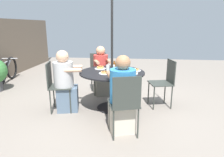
% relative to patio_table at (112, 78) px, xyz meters
% --- Properties ---
extents(ground_plane, '(12.00, 12.00, 0.00)m').
position_rel_patio_table_xyz_m(ground_plane, '(0.00, 0.00, -0.60)').
color(ground_plane, gray).
extents(patio_table, '(1.22, 1.22, 0.73)m').
position_rel_patio_table_xyz_m(patio_table, '(0.00, 0.00, 0.00)').
color(patio_table, black).
rests_on(patio_table, ground).
extents(umbrella_pole, '(0.04, 0.04, 2.09)m').
position_rel_patio_table_xyz_m(umbrella_pole, '(0.00, 0.00, 0.44)').
color(umbrella_pole, black).
rests_on(umbrella_pole, ground).
extents(patio_chair_north, '(0.54, 0.54, 0.93)m').
position_rel_patio_table_xyz_m(patio_chair_north, '(0.96, 0.41, -0.06)').
color(patio_chair_north, '#333833').
rests_on(patio_chair_north, ground).
extents(diner_north, '(0.54, 0.48, 1.12)m').
position_rel_patio_table_xyz_m(diner_north, '(0.80, 0.34, -0.08)').
color(diner_north, gray).
rests_on(diner_north, ground).
extents(patio_chair_east, '(0.49, 0.49, 0.93)m').
position_rel_patio_table_xyz_m(patio_chair_east, '(-0.22, 1.02, -0.06)').
color(patio_chair_east, '#333833').
rests_on(patio_chair_east, ground).
extents(diner_east, '(0.44, 0.55, 1.15)m').
position_rel_patio_table_xyz_m(diner_east, '(-0.19, 0.85, -0.08)').
color(diner_east, slate).
rests_on(diner_east, ground).
extents(patio_chair_south, '(0.51, 0.51, 0.93)m').
position_rel_patio_table_xyz_m(patio_chair_south, '(-1.00, -0.29, -0.06)').
color(patio_chair_south, '#333833').
rests_on(patio_chair_south, ground).
extents(diner_south, '(0.60, 0.50, 1.18)m').
position_rel_patio_table_xyz_m(diner_south, '(-0.83, -0.24, -0.07)').
color(diner_south, beige).
rests_on(diner_south, ground).
extents(patio_chair_west, '(0.50, 0.50, 0.93)m').
position_rel_patio_table_xyz_m(patio_chair_west, '(0.23, -1.02, -0.06)').
color(patio_chair_west, '#333833').
rests_on(patio_chair_west, ground).
extents(pancake_plate_a, '(0.22, 0.22, 0.04)m').
position_rel_patio_table_xyz_m(pancake_plate_a, '(-0.11, -0.38, 0.15)').
color(pancake_plate_a, white).
rests_on(pancake_plate_a, patio_table).
extents(pancake_plate_b, '(0.22, 0.22, 0.06)m').
position_rel_patio_table_xyz_m(pancake_plate_b, '(0.23, 0.26, 0.15)').
color(pancake_plate_b, white).
rests_on(pancake_plate_b, patio_table).
extents(pancake_plate_c, '(0.22, 0.22, 0.05)m').
position_rel_patio_table_xyz_m(pancake_plate_c, '(-0.16, 0.11, 0.15)').
color(pancake_plate_c, white).
rests_on(pancake_plate_c, patio_table).
extents(pancake_plate_d, '(0.22, 0.22, 0.05)m').
position_rel_patio_table_xyz_m(pancake_plate_d, '(0.14, -0.43, 0.15)').
color(pancake_plate_d, white).
rests_on(pancake_plate_d, patio_table).
extents(syrup_bottle, '(0.10, 0.08, 0.15)m').
position_rel_patio_table_xyz_m(syrup_bottle, '(0.33, -0.01, 0.19)').
color(syrup_bottle, brown).
rests_on(syrup_bottle, patio_table).
extents(coffee_cup, '(0.09, 0.09, 0.12)m').
position_rel_patio_table_xyz_m(coffee_cup, '(-0.39, -0.09, 0.19)').
color(coffee_cup, white).
rests_on(coffee_cup, patio_table).
extents(drinking_glass_a, '(0.07, 0.07, 0.12)m').
position_rel_patio_table_xyz_m(drinking_glass_a, '(0.05, 0.08, 0.19)').
color(drinking_glass_a, silver).
rests_on(drinking_glass_a, patio_table).
extents(drinking_glass_b, '(0.08, 0.08, 0.10)m').
position_rel_patio_table_xyz_m(drinking_glass_b, '(0.14, -0.01, 0.18)').
color(drinking_glass_b, silver).
rests_on(drinking_glass_b, patio_table).
extents(bicycle, '(1.40, 0.44, 0.69)m').
position_rel_patio_table_xyz_m(bicycle, '(1.50, 3.18, -0.25)').
color(bicycle, black).
rests_on(bicycle, ground).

